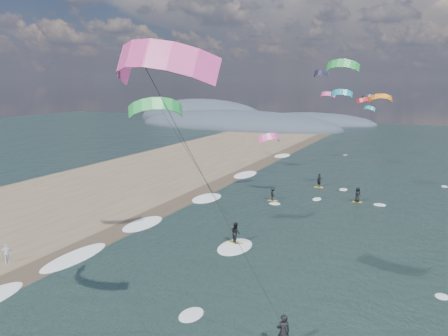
% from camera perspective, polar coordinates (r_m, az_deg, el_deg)
% --- Properties ---
extents(ground, '(260.00, 260.00, 0.00)m').
position_cam_1_polar(ground, '(26.32, -10.14, -20.20)').
color(ground, black).
rests_on(ground, ground).
extents(sand_strip, '(26.00, 240.00, 0.00)m').
position_cam_1_polar(sand_strip, '(48.76, -26.41, -6.14)').
color(sand_strip, brown).
rests_on(sand_strip, ground).
extents(wet_sand_strip, '(3.00, 240.00, 0.00)m').
position_cam_1_polar(wet_sand_strip, '(40.25, -15.71, -8.94)').
color(wet_sand_strip, '#382D23').
rests_on(wet_sand_strip, ground).
extents(coastal_hills, '(80.00, 41.00, 15.00)m').
position_cam_1_polar(coastal_hills, '(139.34, 1.03, 5.80)').
color(coastal_hills, '#3D4756').
rests_on(coastal_hills, ground).
extents(kitesurfer_near_a, '(8.14, 8.78, 15.67)m').
position_cam_1_polar(kitesurfer_near_a, '(17.32, -7.04, 6.26)').
color(kitesurfer_near_a, gold).
rests_on(kitesurfer_near_a, ground).
extents(kitesurfer_near_b, '(7.14, 9.22, 13.17)m').
position_cam_1_polar(kitesurfer_near_b, '(33.07, -5.27, 2.37)').
color(kitesurfer_near_b, gold).
rests_on(kitesurfer_near_b, ground).
extents(far_kitesurfers, '(9.98, 9.71, 1.79)m').
position_cam_1_polar(far_kitesurfers, '(52.69, 11.62, -2.95)').
color(far_kitesurfers, gold).
rests_on(far_kitesurfers, ground).
extents(bg_kite_field, '(14.13, 64.02, 9.61)m').
position_cam_1_polar(bg_kite_field, '(75.86, 15.98, 9.09)').
color(bg_kite_field, black).
rests_on(bg_kite_field, ground).
extents(shoreline_surf, '(2.40, 79.40, 0.11)m').
position_cam_1_polar(shoreline_surf, '(42.99, -10.28, -7.37)').
color(shoreline_surf, white).
rests_on(shoreline_surf, ground).
extents(beach_walker, '(0.76, 0.97, 1.54)m').
position_cam_1_polar(beach_walker, '(37.65, -26.57, -9.97)').
color(beach_walker, white).
rests_on(beach_walker, ground).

